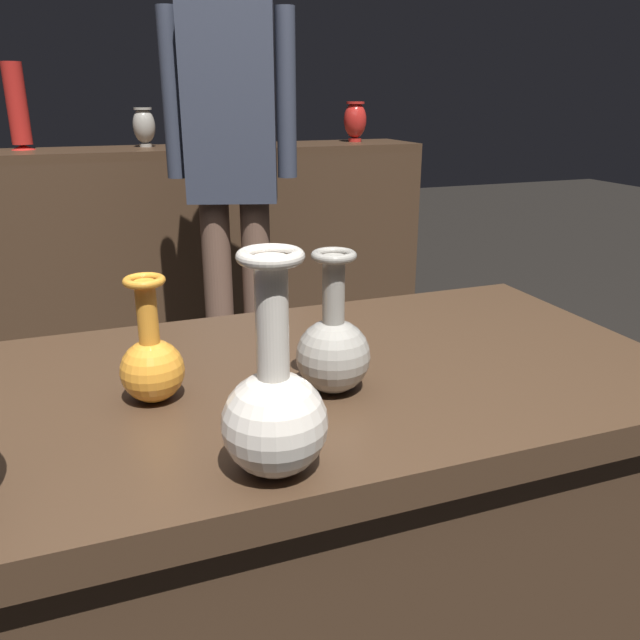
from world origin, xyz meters
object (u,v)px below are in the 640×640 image
at_px(vase_right_accent, 152,362).
at_px(visitor_center_back, 232,153).
at_px(shelf_vase_left, 17,108).
at_px(vase_tall_behind, 274,409).
at_px(shelf_vase_center, 144,126).
at_px(shelf_vase_far_right, 355,120).
at_px(vase_centerpiece, 333,348).
at_px(shelf_vase_right, 262,128).

relative_size(vase_right_accent, visitor_center_back, 0.11).
bearing_deg(shelf_vase_left, vase_tall_behind, -81.25).
height_order(vase_right_accent, shelf_vase_center, shelf_vase_center).
bearing_deg(vase_tall_behind, shelf_vase_far_right, 64.88).
distance_m(vase_centerpiece, shelf_vase_center, 2.35).
xyz_separation_m(shelf_vase_right, visitor_center_back, (-0.30, -0.67, -0.05)).
bearing_deg(visitor_center_back, shelf_vase_right, -96.34).
bearing_deg(vase_tall_behind, visitor_center_back, 78.44).
xyz_separation_m(vase_right_accent, shelf_vase_center, (0.24, 2.28, 0.22)).
relative_size(vase_centerpiece, shelf_vase_right, 1.73).
height_order(shelf_vase_left, shelf_vase_right, shelf_vase_left).
bearing_deg(shelf_vase_far_right, shelf_vase_left, 178.57).
height_order(vase_tall_behind, vase_right_accent, vase_tall_behind).
bearing_deg(visitor_center_back, vase_centerpiece, 99.90).
bearing_deg(vase_right_accent, vase_tall_behind, -65.12).
distance_m(vase_right_accent, shelf_vase_far_right, 2.60).
relative_size(vase_right_accent, shelf_vase_far_right, 0.95).
distance_m(vase_right_accent, shelf_vase_left, 2.33).
height_order(vase_centerpiece, shelf_vase_left, shelf_vase_left).
bearing_deg(shelf_vase_center, shelf_vase_left, 178.33).
height_order(vase_tall_behind, visitor_center_back, visitor_center_back).
height_order(shelf_vase_far_right, visitor_center_back, visitor_center_back).
height_order(vase_right_accent, shelf_vase_far_right, shelf_vase_far_right).
relative_size(shelf_vase_center, shelf_vase_right, 1.40).
bearing_deg(shelf_vase_left, shelf_vase_far_right, -1.43).
distance_m(shelf_vase_center, visitor_center_back, 0.83).
height_order(vase_centerpiece, shelf_vase_far_right, shelf_vase_far_right).
bearing_deg(shelf_vase_right, vase_centerpiece, -102.92).
relative_size(vase_right_accent, shelf_vase_left, 0.52).
distance_m(shelf_vase_left, shelf_vase_right, 1.05).
bearing_deg(visitor_center_back, shelf_vase_far_right, -118.85).
xyz_separation_m(shelf_vase_center, visitor_center_back, (0.22, -0.80, -0.07)).
distance_m(vase_tall_behind, vase_right_accent, 0.27).
bearing_deg(vase_tall_behind, vase_right_accent, 114.88).
height_order(shelf_vase_right, visitor_center_back, visitor_center_back).
bearing_deg(vase_tall_behind, vase_centerpiece, 51.59).
bearing_deg(vase_tall_behind, shelf_vase_right, 74.79).
relative_size(vase_centerpiece, vase_tall_behind, 0.80).
bearing_deg(visitor_center_back, shelf_vase_center, -56.92).
xyz_separation_m(vase_right_accent, shelf_vase_far_right, (1.28, 2.25, 0.24)).
height_order(shelf_vase_left, shelf_vase_center, shelf_vase_left).
height_order(vase_tall_behind, shelf_vase_center, shelf_vase_center).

